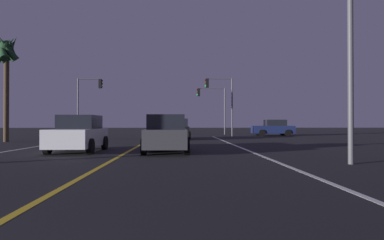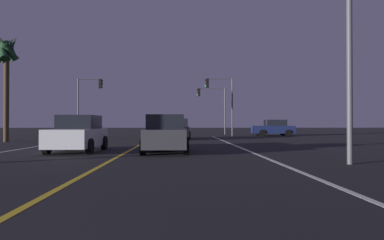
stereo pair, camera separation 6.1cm
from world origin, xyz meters
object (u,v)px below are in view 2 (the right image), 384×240
Objects in this scene: car_ahead_far at (178,129)px; car_crossing_side at (273,128)px; palm_tree_left_mid at (7,57)px; street_lamp_right_near at (334,0)px; traffic_light_near_right at (220,94)px; car_lead_same_lane at (166,134)px; traffic_light_far_right at (211,100)px; car_oncoming at (78,134)px; traffic_light_near_left at (89,94)px.

car_crossing_side is (10.07, 7.52, 0.00)m from car_ahead_far.
street_lamp_right_near is at bearing -38.15° from palm_tree_left_mid.
car_ahead_far is at bearing 55.71° from traffic_light_near_right.
traffic_light_near_right is at bearing -14.17° from car_lead_same_lane.
car_ahead_far is 1.00× the size of car_crossing_side.
street_lamp_right_near reaches higher than traffic_light_near_right.
traffic_light_far_right is (-6.18, 4.15, 3.26)m from car_crossing_side.
car_lead_same_lane is at bearing 75.83° from traffic_light_near_right.
car_oncoming is 20.24m from traffic_light_near_right.
car_ahead_far is 0.74× the size of traffic_light_near_left.
car_oncoming is at bearing -76.43° from traffic_light_near_left.
car_oncoming is (-4.54, -11.74, 0.00)m from car_ahead_far.
palm_tree_left_mid is (-12.14, -3.31, 5.24)m from car_ahead_far.
street_lamp_right_near is (0.95, -23.06, 0.97)m from traffic_light_near_right.
traffic_light_near_left reaches higher than traffic_light_far_right.
car_ahead_far is 12.72m from traffic_light_far_right.
car_ahead_far is 0.56× the size of palm_tree_left_mid.
car_oncoming is 11.85m from street_lamp_right_near.
traffic_light_near_right reaches higher than car_oncoming.
car_lead_same_lane is at bearing -37.42° from palm_tree_left_mid.
car_ahead_far is 18.22m from street_lamp_right_near.
car_ahead_far is at bearing -73.04° from street_lamp_right_near.
traffic_light_near_left is at bearing -58.72° from street_lamp_right_near.
car_crossing_side is at bearing 4.07° from traffic_light_near_left.
traffic_light_near_left is (-13.07, 0.00, -0.09)m from traffic_light_near_right.
car_lead_same_lane is at bearing -39.61° from street_lamp_right_near.
car_oncoming is 0.56× the size of palm_tree_left_mid.
traffic_light_near_left is at bearing 70.91° from palm_tree_left_mid.
traffic_light_near_right is 13.07m from traffic_light_near_left.
car_lead_same_lane is 0.73× the size of traffic_light_near_right.
car_lead_same_lane is 0.79× the size of traffic_light_far_right.
car_crossing_side is 25.26m from palm_tree_left_mid.
car_lead_same_lane is at bearing -65.46° from traffic_light_near_left.
car_crossing_side is at bearing -101.38° from street_lamp_right_near.
car_ahead_far is 1.00× the size of car_oncoming.
car_lead_same_lane is 0.51× the size of street_lamp_right_near.
car_ahead_far is at bearing -34.84° from traffic_light_near_left.
car_oncoming is 0.74× the size of traffic_light_near_left.
palm_tree_left_mid reaches higher than traffic_light_near_left.
car_crossing_side is at bearing -28.00° from car_lead_same_lane.
traffic_light_near_right is (4.21, 6.17, 3.51)m from car_ahead_far.
traffic_light_far_right is (12.75, 5.50, -0.16)m from traffic_light_near_left.
car_lead_same_lane is 1.00× the size of car_oncoming.
traffic_light_near_left is at bearing 4.07° from car_crossing_side.
car_lead_same_lane and car_oncoming have the same top height.
traffic_light_far_right reaches higher than car_ahead_far.
traffic_light_near_right is at bearing 93.32° from traffic_light_far_right.
traffic_light_near_right is (8.74, 17.91, 3.51)m from car_oncoming.
traffic_light_far_right is (4.33, 23.93, 3.26)m from car_lead_same_lane.
car_oncoming is 25.09m from traffic_light_far_right.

